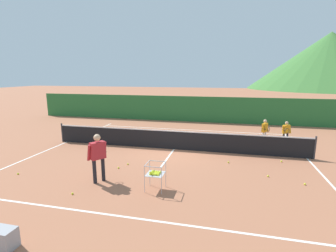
% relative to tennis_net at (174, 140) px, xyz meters
% --- Properties ---
extents(ground_plane, '(120.00, 120.00, 0.00)m').
position_rel_tennis_net_xyz_m(ground_plane, '(0.00, 0.00, -0.50)').
color(ground_plane, '#A86647').
extents(line_baseline_near, '(12.27, 0.08, 0.01)m').
position_rel_tennis_net_xyz_m(line_baseline_near, '(0.00, -6.31, -0.50)').
color(line_baseline_near, white).
rests_on(line_baseline_near, ground).
extents(line_baseline_far, '(12.27, 0.08, 0.01)m').
position_rel_tennis_net_xyz_m(line_baseline_far, '(0.00, 4.67, -0.50)').
color(line_baseline_far, white).
rests_on(line_baseline_far, ground).
extents(line_sideline_west, '(0.08, 10.98, 0.01)m').
position_rel_tennis_net_xyz_m(line_sideline_west, '(-6.14, 0.00, -0.50)').
color(line_sideline_west, white).
rests_on(line_sideline_west, ground).
extents(line_sideline_east, '(0.08, 10.98, 0.01)m').
position_rel_tennis_net_xyz_m(line_sideline_east, '(6.14, 0.00, -0.50)').
color(line_sideline_east, white).
rests_on(line_sideline_east, ground).
extents(line_service_center, '(0.08, 5.12, 0.01)m').
position_rel_tennis_net_xyz_m(line_service_center, '(0.00, 0.00, -0.50)').
color(line_service_center, white).
rests_on(line_service_center, ground).
extents(tennis_net, '(12.88, 0.08, 1.05)m').
position_rel_tennis_net_xyz_m(tennis_net, '(0.00, 0.00, 0.00)').
color(tennis_net, '#333338').
rests_on(tennis_net, ground).
extents(instructor, '(0.58, 0.84, 1.72)m').
position_rel_tennis_net_xyz_m(instructor, '(-1.74, -4.42, 0.54)').
color(instructor, black).
rests_on(instructor, ground).
extents(student_0, '(0.44, 0.72, 1.34)m').
position_rel_tennis_net_xyz_m(student_0, '(4.55, 2.18, 0.31)').
color(student_0, silver).
rests_on(student_0, ground).
extents(student_1, '(0.51, 0.62, 1.26)m').
position_rel_tennis_net_xyz_m(student_1, '(5.65, 2.29, 0.26)').
color(student_1, black).
rests_on(student_1, ground).
extents(ball_cart, '(0.58, 0.58, 0.90)m').
position_rel_tennis_net_xyz_m(ball_cart, '(0.35, -4.57, 0.08)').
color(ball_cart, '#B7B7BC').
rests_on(ball_cart, ground).
extents(tennis_ball_0, '(0.07, 0.07, 0.07)m').
position_rel_tennis_net_xyz_m(tennis_ball_0, '(2.68, -1.40, -0.47)').
color(tennis_ball_0, yellow).
rests_on(tennis_ball_0, ground).
extents(tennis_ball_1, '(0.07, 0.07, 0.07)m').
position_rel_tennis_net_xyz_m(tennis_ball_1, '(-5.06, -4.56, -0.47)').
color(tennis_ball_1, yellow).
rests_on(tennis_ball_1, ground).
extents(tennis_ball_2, '(0.07, 0.07, 0.07)m').
position_rel_tennis_net_xyz_m(tennis_ball_2, '(-1.62, -3.10, -0.47)').
color(tennis_ball_2, yellow).
rests_on(tennis_ball_2, ground).
extents(tennis_ball_3, '(0.07, 0.07, 0.07)m').
position_rel_tennis_net_xyz_m(tennis_ball_3, '(4.11, -2.59, -0.47)').
color(tennis_ball_3, yellow).
rests_on(tennis_ball_3, ground).
extents(tennis_ball_4, '(0.07, 0.07, 0.07)m').
position_rel_tennis_net_xyz_m(tennis_ball_4, '(-1.42, -2.62, -0.47)').
color(tennis_ball_4, yellow).
rests_on(tennis_ball_4, ground).
extents(tennis_ball_5, '(0.07, 0.07, 0.07)m').
position_rel_tennis_net_xyz_m(tennis_ball_5, '(5.24, -3.04, -0.47)').
color(tennis_ball_5, yellow).
rests_on(tennis_ball_5, ground).
extents(tennis_ball_6, '(0.07, 0.07, 0.07)m').
position_rel_tennis_net_xyz_m(tennis_ball_6, '(-2.10, -5.51, -0.47)').
color(tennis_ball_6, yellow).
rests_on(tennis_ball_6, ground).
extents(tennis_ball_7, '(0.07, 0.07, 0.07)m').
position_rel_tennis_net_xyz_m(tennis_ball_7, '(4.91, -0.77, -0.47)').
color(tennis_ball_7, yellow).
rests_on(tennis_ball_7, ground).
extents(windscreen_fence, '(27.00, 0.08, 2.02)m').
position_rel_tennis_net_xyz_m(windscreen_fence, '(0.00, 7.75, 0.51)').
color(windscreen_fence, '#286B33').
rests_on(windscreen_fence, ground).
extents(hill_0, '(38.63, 38.63, 14.01)m').
position_rel_tennis_net_xyz_m(hill_0, '(26.71, 60.85, 6.51)').
color(hill_0, '#427A38').
rests_on(hill_0, ground).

